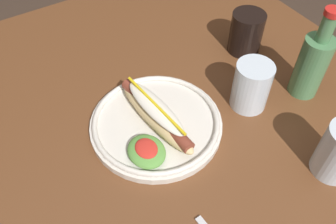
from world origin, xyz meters
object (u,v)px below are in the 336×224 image
soda_cup (246,33)px  glass_bottle (312,63)px  water_cup (251,86)px  hot_dog_plate (156,122)px

soda_cup → glass_bottle: size_ratio=0.49×
water_cup → glass_bottle: size_ratio=0.51×
glass_bottle → water_cup: bearing=-104.7°
hot_dog_plate → water_cup: 0.22m
hot_dog_plate → water_cup: (0.05, 0.21, 0.03)m
hot_dog_plate → glass_bottle: size_ratio=1.29×
hot_dog_plate → water_cup: water_cup is taller
hot_dog_plate → glass_bottle: (0.08, 0.35, 0.06)m
water_cup → glass_bottle: glass_bottle is taller
hot_dog_plate → soda_cup: (-0.11, 0.33, 0.03)m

